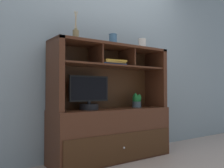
% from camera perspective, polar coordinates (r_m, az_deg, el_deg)
% --- Properties ---
extents(floor_plane, '(6.00, 6.00, 0.02)m').
position_cam_1_polar(floor_plane, '(2.97, -0.00, -17.54)').
color(floor_plane, '#AB978C').
rests_on(floor_plane, ground).
extents(back_wall, '(6.00, 0.02, 2.80)m').
position_cam_1_polar(back_wall, '(3.11, -2.61, 9.42)').
color(back_wall, gray).
rests_on(back_wall, ground).
extents(media_console, '(1.48, 0.46, 1.34)m').
position_cam_1_polar(media_console, '(2.88, -0.06, -9.07)').
color(media_console, '#462314').
rests_on(media_console, ground).
extents(tv_monitor, '(0.48, 0.21, 0.38)m').
position_cam_1_polar(tv_monitor, '(2.69, -5.48, -2.76)').
color(tv_monitor, black).
rests_on(tv_monitor, media_console).
extents(potted_orchid, '(0.13, 0.13, 0.18)m').
position_cam_1_polar(potted_orchid, '(3.11, 5.85, -3.99)').
color(potted_orchid, '#435058').
rests_on(potted_orchid, media_console).
extents(magazine_stack_left, '(0.32, 0.21, 0.06)m').
position_cam_1_polar(magazine_stack_left, '(2.84, 0.04, 5.06)').
color(magazine_stack_left, navy).
rests_on(magazine_stack_left, media_console).
extents(diffuser_bottle, '(0.07, 0.07, 0.32)m').
position_cam_1_polar(diffuser_bottle, '(2.67, -8.58, 11.42)').
color(diffuser_bottle, olive).
rests_on(diffuser_bottle, media_console).
extents(ceramic_vase, '(0.10, 0.10, 0.14)m').
position_cam_1_polar(ceramic_vase, '(3.21, 7.15, 9.35)').
color(ceramic_vase, silver).
rests_on(ceramic_vase, media_console).
extents(accent_vase, '(0.10, 0.10, 0.14)m').
position_cam_1_polar(accent_vase, '(2.90, 0.24, 10.48)').
color(accent_vase, '#3B6184').
rests_on(accent_vase, media_console).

